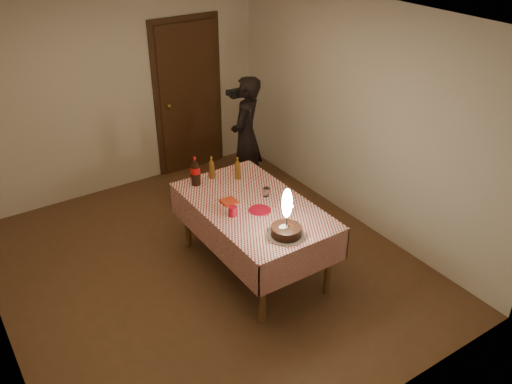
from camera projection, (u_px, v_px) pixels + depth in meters
ground at (207, 268)px, 5.78m from camera, size 4.00×4.50×0.01m
room_shell at (199, 120)px, 5.04m from camera, size 4.04×4.54×2.62m
dining_table at (253, 213)px, 5.46m from camera, size 1.02×1.72×0.78m
birthday_cake at (286, 224)px, 4.88m from camera, size 0.35×0.35×0.48m
red_plate at (260, 210)px, 5.30m from camera, size 0.22×0.22×0.01m
red_cup at (233, 211)px, 5.20m from camera, size 0.08×0.08×0.10m
clear_cup at (266, 192)px, 5.53m from camera, size 0.07×0.07×0.09m
napkin_stack at (229, 202)px, 5.44m from camera, size 0.15×0.15×0.02m
cola_bottle at (195, 171)px, 5.70m from camera, size 0.10×0.10×0.32m
amber_bottle_left at (212, 168)px, 5.84m from camera, size 0.06×0.06×0.25m
amber_bottle_right at (238, 169)px, 5.83m from camera, size 0.06×0.06×0.25m
photographer at (246, 136)px, 6.86m from camera, size 0.68×0.65×1.57m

